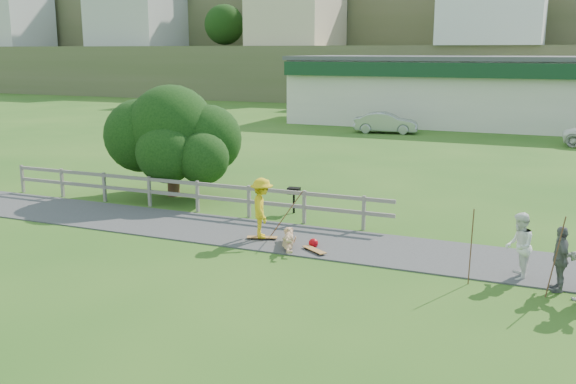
{
  "coord_description": "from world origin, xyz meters",
  "views": [
    {
      "loc": [
        7.39,
        -15.49,
        5.52
      ],
      "look_at": [
        -0.02,
        2.0,
        1.31
      ],
      "focal_mm": 40.0,
      "sensor_mm": 36.0,
      "label": 1
    }
  ],
  "objects_px": {
    "bbq": "(294,200)",
    "spectator_b": "(560,259)",
    "skater_rider": "(262,211)",
    "skater_fallen": "(289,239)",
    "tree": "(172,153)",
    "car_silver": "(386,123)",
    "spectator_a": "(519,246)"
  },
  "relations": [
    {
      "from": "spectator_b",
      "to": "bbq",
      "type": "distance_m",
      "value": 9.57
    },
    {
      "from": "bbq",
      "to": "spectator_b",
      "type": "bearing_deg",
      "value": -34.17
    },
    {
      "from": "skater_rider",
      "to": "tree",
      "type": "xyz_separation_m",
      "value": [
        -5.71,
        4.09,
        0.78
      ]
    },
    {
      "from": "spectator_a",
      "to": "tree",
      "type": "relative_size",
      "value": 0.31
    },
    {
      "from": "spectator_b",
      "to": "skater_rider",
      "type": "bearing_deg",
      "value": -110.33
    },
    {
      "from": "skater_fallen",
      "to": "spectator_b",
      "type": "xyz_separation_m",
      "value": [
        7.07,
        -0.54,
        0.48
      ]
    },
    {
      "from": "car_silver",
      "to": "tree",
      "type": "height_order",
      "value": "tree"
    },
    {
      "from": "spectator_b",
      "to": "car_silver",
      "type": "height_order",
      "value": "spectator_b"
    },
    {
      "from": "bbq",
      "to": "car_silver",
      "type": "bearing_deg",
      "value": 89.65
    },
    {
      "from": "skater_rider",
      "to": "bbq",
      "type": "distance_m",
      "value": 3.44
    },
    {
      "from": "skater_rider",
      "to": "spectator_a",
      "type": "xyz_separation_m",
      "value": [
        7.19,
        -0.48,
        -0.06
      ]
    },
    {
      "from": "skater_rider",
      "to": "car_silver",
      "type": "distance_m",
      "value": 26.4
    },
    {
      "from": "tree",
      "to": "car_silver",
      "type": "bearing_deg",
      "value": 83.1
    },
    {
      "from": "car_silver",
      "to": "bbq",
      "type": "bearing_deg",
      "value": 177.77
    },
    {
      "from": "skater_rider",
      "to": "skater_fallen",
      "type": "height_order",
      "value": "skater_rider"
    },
    {
      "from": "car_silver",
      "to": "spectator_a",
      "type": "bearing_deg",
      "value": -167.89
    },
    {
      "from": "spectator_b",
      "to": "tree",
      "type": "relative_size",
      "value": 0.29
    },
    {
      "from": "skater_fallen",
      "to": "tree",
      "type": "distance_m",
      "value": 8.26
    },
    {
      "from": "skater_rider",
      "to": "spectator_b",
      "type": "bearing_deg",
      "value": -126.44
    },
    {
      "from": "skater_fallen",
      "to": "bbq",
      "type": "distance_m",
      "value": 4.1
    },
    {
      "from": "tree",
      "to": "bbq",
      "type": "xyz_separation_m",
      "value": [
        5.33,
        -0.7,
        -1.22
      ]
    },
    {
      "from": "skater_rider",
      "to": "car_silver",
      "type": "relative_size",
      "value": 0.42
    },
    {
      "from": "car_silver",
      "to": "skater_fallen",
      "type": "bearing_deg",
      "value": 179.88
    },
    {
      "from": "skater_rider",
      "to": "spectator_a",
      "type": "height_order",
      "value": "skater_rider"
    },
    {
      "from": "skater_rider",
      "to": "spectator_a",
      "type": "distance_m",
      "value": 7.21
    },
    {
      "from": "skater_rider",
      "to": "car_silver",
      "type": "bearing_deg",
      "value": -22.95
    },
    {
      "from": "spectator_a",
      "to": "bbq",
      "type": "distance_m",
      "value": 8.52
    },
    {
      "from": "skater_fallen",
      "to": "tree",
      "type": "bearing_deg",
      "value": 125.01
    },
    {
      "from": "spectator_a",
      "to": "car_silver",
      "type": "distance_m",
      "value": 28.6
    },
    {
      "from": "spectator_b",
      "to": "spectator_a",
      "type": "bearing_deg",
      "value": -131.61
    },
    {
      "from": "skater_rider",
      "to": "spectator_b",
      "type": "height_order",
      "value": "skater_rider"
    },
    {
      "from": "spectator_a",
      "to": "skater_rider",
      "type": "bearing_deg",
      "value": -98.83
    }
  ]
}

